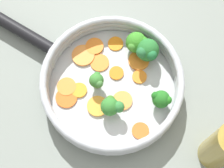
# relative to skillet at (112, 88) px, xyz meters

# --- Properties ---
(ground_plane) EXTENTS (4.00, 4.00, 0.00)m
(ground_plane) POSITION_rel_skillet_xyz_m (0.00, 0.00, -0.01)
(ground_plane) COLOR gray
(skillet) EXTENTS (0.27, 0.27, 0.01)m
(skillet) POSITION_rel_skillet_xyz_m (0.00, 0.00, 0.00)
(skillet) COLOR #B2B5B7
(skillet) RESTS_ON ground_plane
(skillet_rim_wall) EXTENTS (0.28, 0.28, 0.04)m
(skillet_rim_wall) POSITION_rel_skillet_xyz_m (0.00, 0.00, 0.03)
(skillet_rim_wall) COLOR #ACB2BA
(skillet_rim_wall) RESTS_ON skillet
(skillet_handle) EXTENTS (0.22, 0.13, 0.03)m
(skillet_handle) POSITION_rel_skillet_xyz_m (-0.22, 0.12, 0.02)
(skillet_handle) COLOR black
(skillet_handle) RESTS_ON skillet
(skillet_rivet_left) EXTENTS (0.01, 0.01, 0.01)m
(skillet_rivet_left) POSITION_rel_skillet_xyz_m (-0.10, 0.08, 0.01)
(skillet_rivet_left) COLOR #AFB0B3
(skillet_rivet_left) RESTS_ON skillet
(skillet_rivet_right) EXTENTS (0.01, 0.01, 0.01)m
(skillet_rivet_right) POSITION_rel_skillet_xyz_m (-0.12, 0.03, 0.01)
(skillet_rivet_right) COLOR #B1B6BA
(skillet_rivet_right) RESTS_ON skillet
(carrot_slice_0) EXTENTS (0.05, 0.05, 0.00)m
(carrot_slice_0) POSITION_rel_skillet_xyz_m (-0.03, 0.05, 0.01)
(carrot_slice_0) COLOR orange
(carrot_slice_0) RESTS_ON skillet
(carrot_slice_1) EXTENTS (0.05, 0.05, 0.01)m
(carrot_slice_1) POSITION_rel_skillet_xyz_m (-0.03, -0.04, 0.01)
(carrot_slice_1) COLOR orange
(carrot_slice_1) RESTS_ON skillet
(carrot_slice_2) EXTENTS (0.03, 0.03, 0.00)m
(carrot_slice_2) POSITION_rel_skillet_xyz_m (0.01, 0.03, 0.01)
(carrot_slice_2) COLOR orange
(carrot_slice_2) RESTS_ON skillet
(carrot_slice_3) EXTENTS (0.05, 0.05, 0.00)m
(carrot_slice_3) POSITION_rel_skillet_xyz_m (-0.09, -0.01, 0.01)
(carrot_slice_3) COLOR orange
(carrot_slice_3) RESTS_ON skillet
(carrot_slice_4) EXTENTS (0.06, 0.06, 0.00)m
(carrot_slice_4) POSITION_rel_skillet_xyz_m (-0.09, -0.03, 0.01)
(carrot_slice_4) COLOR #DE5C1B
(carrot_slice_4) RESTS_ON skillet
(carrot_slice_5) EXTENTS (0.03, 0.03, 0.00)m
(carrot_slice_5) POSITION_rel_skillet_xyz_m (0.05, 0.02, 0.01)
(carrot_slice_5) COLOR orange
(carrot_slice_5) RESTS_ON skillet
(carrot_slice_6) EXTENTS (0.05, 0.05, 0.00)m
(carrot_slice_6) POSITION_rel_skillet_xyz_m (0.06, -0.09, 0.01)
(carrot_slice_6) COLOR orange
(carrot_slice_6) RESTS_ON skillet
(carrot_slice_7) EXTENTS (0.06, 0.06, 0.00)m
(carrot_slice_7) POSITION_rel_skillet_xyz_m (0.02, -0.03, 0.01)
(carrot_slice_7) COLOR orange
(carrot_slice_7) RESTS_ON skillet
(carrot_slice_8) EXTENTS (0.06, 0.06, 0.01)m
(carrot_slice_8) POSITION_rel_skillet_xyz_m (0.05, 0.06, 0.01)
(carrot_slice_8) COLOR orange
(carrot_slice_8) RESTS_ON skillet
(carrot_slice_9) EXTENTS (0.05, 0.05, 0.01)m
(carrot_slice_9) POSITION_rel_skillet_xyz_m (-0.04, 0.09, 0.01)
(carrot_slice_9) COLOR orange
(carrot_slice_9) RESTS_ON skillet
(carrot_slice_10) EXTENTS (0.04, 0.04, 0.00)m
(carrot_slice_10) POSITION_rel_skillet_xyz_m (-0.00, 0.10, 0.01)
(carrot_slice_10) COLOR orange
(carrot_slice_10) RESTS_ON skillet
(carrot_slice_11) EXTENTS (0.06, 0.06, 0.01)m
(carrot_slice_11) POSITION_rel_skillet_xyz_m (-0.07, 0.06, 0.01)
(carrot_slice_11) COLOR orange
(carrot_slice_11) RESTS_ON skillet
(carrot_slice_12) EXTENTS (0.04, 0.04, 0.00)m
(carrot_slice_12) POSITION_rel_skillet_xyz_m (-0.07, -0.01, 0.01)
(carrot_slice_12) COLOR orange
(carrot_slice_12) RESTS_ON skillet
(broccoli_floret_0) EXTENTS (0.05, 0.05, 0.06)m
(broccoli_floret_0) POSITION_rel_skillet_xyz_m (0.06, 0.07, 0.04)
(broccoli_floret_0) COLOR #6F9F55
(broccoli_floret_0) RESTS_ON skillet
(broccoli_floret_1) EXTENTS (0.03, 0.03, 0.04)m
(broccoli_floret_1) POSITION_rel_skillet_xyz_m (-0.03, -0.00, 0.03)
(broccoli_floret_1) COLOR #79A659
(broccoli_floret_1) RESTS_ON skillet
(broccoli_floret_2) EXTENTS (0.04, 0.04, 0.05)m
(broccoli_floret_2) POSITION_rel_skillet_xyz_m (0.01, -0.05, 0.03)
(broccoli_floret_2) COLOR #8CAA62
(broccoli_floret_2) RESTS_ON skillet
(broccoli_floret_3) EXTENTS (0.05, 0.04, 0.05)m
(broccoli_floret_3) POSITION_rel_skillet_xyz_m (0.04, 0.09, 0.03)
(broccoli_floret_3) COLOR #8CB367
(broccoli_floret_3) RESTS_ON skillet
(broccoli_floret_4) EXTENTS (0.04, 0.03, 0.04)m
(broccoli_floret_4) POSITION_rel_skillet_xyz_m (0.10, -0.03, 0.03)
(broccoli_floret_4) COLOR #779F55
(broccoli_floret_4) RESTS_ON skillet
(oil_bottle) EXTENTS (0.06, 0.06, 0.19)m
(oil_bottle) POSITION_rel_skillet_xyz_m (0.21, -0.12, 0.07)
(oil_bottle) COLOR olive
(oil_bottle) RESTS_ON ground_plane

